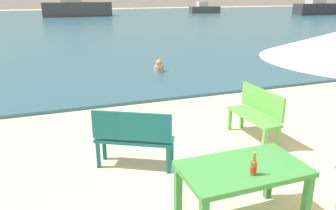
{
  "coord_description": "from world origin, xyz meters",
  "views": [
    {
      "loc": [
        -2.15,
        -2.54,
        2.59
      ],
      "look_at": [
        -0.11,
        3.0,
        0.6
      ],
      "focal_mm": 35.61,
      "sensor_mm": 36.0,
      "label": 1
    }
  ],
  "objects": [
    {
      "name": "boat_fishing_trawler",
      "position": [
        29.71,
        30.95,
        0.92
      ],
      "size": [
        6.4,
        1.75,
        2.33
      ],
      "color": "#38383F",
      "rests_on": "sea_water"
    },
    {
      "name": "beer_bottle_amber",
      "position": [
        -0.23,
        0.07,
        0.85
      ],
      "size": [
        0.07,
        0.07,
        0.26
      ],
      "color": "brown",
      "rests_on": "picnic_table_green"
    },
    {
      "name": "swimmer_person",
      "position": [
        1.35,
        7.88,
        0.24
      ],
      "size": [
        0.34,
        0.34,
        0.41
      ],
      "color": "tan",
      "rests_on": "sea_water"
    },
    {
      "name": "bench_teal_center",
      "position": [
        -1.05,
        1.97,
        0.54
      ],
      "size": [
        1.22,
        0.9,
        0.95
      ],
      "color": "#196066",
      "rests_on": "ground_plane"
    },
    {
      "name": "sea_water",
      "position": [
        0.0,
        30.0,
        0.04
      ],
      "size": [
        120.0,
        50.0,
        0.08
      ],
      "primitive_type": "cube",
      "color": "#2D6075",
      "rests_on": "ground_plane"
    },
    {
      "name": "bench_green_left",
      "position": [
        1.34,
        2.26,
        0.54
      ],
      "size": [
        0.39,
        1.21,
        0.95
      ],
      "color": "#60B24C",
      "rests_on": "ground_plane"
    },
    {
      "name": "picnic_table_green",
      "position": [
        -0.23,
        0.25,
        0.65
      ],
      "size": [
        1.4,
        0.8,
        0.76
      ],
      "color": "#3D8C42",
      "rests_on": "ground_plane"
    },
    {
      "name": "boat_cargo_ship",
      "position": [
        18.12,
        38.81,
        0.62
      ],
      "size": [
        4.13,
        1.13,
        1.5
      ],
      "color": "#4C4C4C",
      "rests_on": "sea_water"
    },
    {
      "name": "boat_barge",
      "position": [
        1.54,
        37.7,
        1.07
      ],
      "size": [
        7.55,
        2.06,
        2.75
      ],
      "color": "#4C4C4C",
      "rests_on": "sea_water"
    }
  ]
}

